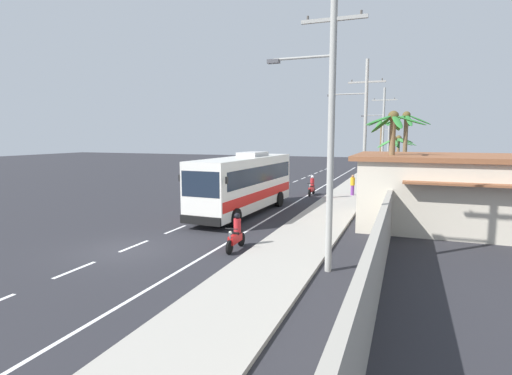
% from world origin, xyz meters
% --- Properties ---
extents(ground_plane, '(160.00, 160.00, 0.00)m').
position_xyz_m(ground_plane, '(0.00, 0.00, 0.00)').
color(ground_plane, '#28282D').
extents(sidewalk_kerb, '(3.20, 90.00, 0.14)m').
position_xyz_m(sidewalk_kerb, '(6.80, 10.00, 0.07)').
color(sidewalk_kerb, '#A8A399').
rests_on(sidewalk_kerb, ground).
extents(lane_markings, '(3.82, 71.00, 0.01)m').
position_xyz_m(lane_markings, '(2.18, 14.75, 0.00)').
color(lane_markings, white).
rests_on(lane_markings, ground).
extents(boundary_wall, '(0.24, 60.00, 2.31)m').
position_xyz_m(boundary_wall, '(10.60, 14.00, 1.16)').
color(boundary_wall, '#9E998E').
rests_on(boundary_wall, ground).
extents(coach_bus_foreground, '(3.16, 10.92, 3.86)m').
position_xyz_m(coach_bus_foreground, '(1.71, 9.51, 2.01)').
color(coach_bus_foreground, silver).
rests_on(coach_bus_foreground, ground).
extents(motorcycle_beside_bus, '(0.56, 1.96, 1.60)m').
position_xyz_m(motorcycle_beside_bus, '(4.51, 1.77, 0.65)').
color(motorcycle_beside_bus, black).
rests_on(motorcycle_beside_bus, ground).
extents(motorcycle_trailing, '(0.56, 1.96, 1.65)m').
position_xyz_m(motorcycle_trailing, '(3.95, 18.74, 0.67)').
color(motorcycle_trailing, black).
rests_on(motorcycle_trailing, ground).
extents(pedestrian_near_kerb, '(0.36, 0.36, 1.66)m').
position_xyz_m(pedestrian_near_kerb, '(7.24, 19.03, 1.01)').
color(pedestrian_near_kerb, '#75388E').
rests_on(pedestrian_near_kerb, sidewalk_kerb).
extents(pedestrian_midwalk, '(0.36, 0.36, 1.65)m').
position_xyz_m(pedestrian_midwalk, '(5.82, 17.10, 1.00)').
color(pedestrian_midwalk, red).
rests_on(pedestrian_midwalk, sidewalk_kerb).
extents(utility_pole_nearest, '(3.49, 0.24, 9.92)m').
position_xyz_m(utility_pole_nearest, '(8.70, 0.40, 5.31)').
color(utility_pole_nearest, '#9E9E99').
rests_on(utility_pole_nearest, ground).
extents(utility_pole_mid, '(4.03, 0.24, 10.26)m').
position_xyz_m(utility_pole_mid, '(8.29, 15.95, 5.48)').
color(utility_pole_mid, '#9E9E99').
rests_on(utility_pole_mid, ground).
extents(utility_pole_far, '(3.62, 0.24, 9.98)m').
position_xyz_m(utility_pole_far, '(8.62, 31.51, 5.32)').
color(utility_pole_far, '#9E9E99').
rests_on(utility_pole_far, ground).
extents(utility_pole_distant, '(3.38, 0.24, 8.06)m').
position_xyz_m(utility_pole_distant, '(8.52, 47.06, 4.34)').
color(utility_pole_distant, '#9E9E99').
rests_on(utility_pole_distant, ground).
extents(palm_nearest, '(3.33, 3.34, 6.67)m').
position_xyz_m(palm_nearest, '(11.08, 17.42, 4.65)').
color(palm_nearest, brown).
rests_on(palm_nearest, ground).
extents(palm_second, '(3.37, 3.32, 4.96)m').
position_xyz_m(palm_second, '(10.39, 28.21, 3.77)').
color(palm_second, brown).
rests_on(palm_second, ground).
extents(palm_third, '(3.07, 3.15, 6.23)m').
position_xyz_m(palm_third, '(10.52, 8.71, 4.36)').
color(palm_third, brown).
rests_on(palm_third, ground).
extents(palm_fourth, '(3.61, 3.47, 7.06)m').
position_xyz_m(palm_fourth, '(8.07, 38.23, 5.41)').
color(palm_fourth, brown).
rests_on(palm_fourth, ground).
extents(palm_farthest, '(2.79, 2.79, 4.89)m').
position_xyz_m(palm_farthest, '(10.20, 20.22, 3.51)').
color(palm_farthest, brown).
rests_on(palm_farthest, ground).
extents(roadside_building, '(15.18, 7.64, 3.90)m').
position_xyz_m(roadside_building, '(16.16, 9.98, 1.97)').
color(roadside_building, beige).
rests_on(roadside_building, ground).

